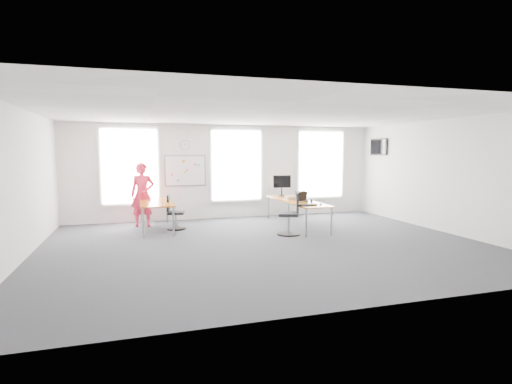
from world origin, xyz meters
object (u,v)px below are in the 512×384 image
object	(u,v)px
headphones	(309,201)
monitor	(282,184)
desk_left	(156,204)
person	(143,195)
desk_right	(296,202)
keyboard	(308,205)
chair_right	(291,216)
chair_left	(174,214)

from	to	relation	value
headphones	monitor	xyz separation A→B (m)	(-0.14, 1.75, 0.35)
monitor	headphones	bearing A→B (deg)	-82.85
desk_left	person	xyz separation A→B (m)	(-0.34, 0.67, 0.20)
desk_right	person	bearing A→B (deg)	163.66
person	keyboard	distance (m)	4.74
headphones	monitor	world-z (taller)	monitor
desk_right	monitor	xyz separation A→B (m)	(-0.02, 1.15, 0.44)
desk_right	person	xyz separation A→B (m)	(-4.24, 1.24, 0.21)
chair_right	person	size ratio (longest dim) A/B	0.60
desk_right	monitor	size ratio (longest dim) A/B	4.73
chair_left	headphones	xyz separation A→B (m)	(3.55, -1.11, 0.37)
chair_left	person	distance (m)	1.20
person	headphones	bearing A→B (deg)	-20.69
desk_left	person	size ratio (longest dim) A/B	1.17
headphones	desk_right	bearing A→B (deg)	90.08
desk_left	desk_right	bearing A→B (deg)	-8.35
keyboard	monitor	xyz separation A→B (m)	(0.14, 2.31, 0.38)
person	keyboard	xyz separation A→B (m)	(4.08, -2.41, -0.15)
desk_right	chair_left	size ratio (longest dim) A/B	3.22
desk_right	headphones	bearing A→B (deg)	-78.99
chair_right	keyboard	bearing A→B (deg)	105.90
chair_left	person	world-z (taller)	person
desk_right	monitor	distance (m)	1.23
keyboard	desk_right	bearing A→B (deg)	67.70
desk_right	keyboard	world-z (taller)	keyboard
desk_left	headphones	bearing A→B (deg)	-16.34
person	keyboard	bearing A→B (deg)	-28.23
headphones	chair_left	bearing A→B (deg)	151.72
headphones	desk_left	bearing A→B (deg)	152.73
chair_left	keyboard	distance (m)	3.69
headphones	keyboard	bearing A→B (deg)	-127.48
desk_right	chair_left	xyz separation A→B (m)	(-3.43, 0.50, -0.28)
chair_left	monitor	size ratio (longest dim) A/B	1.47
desk_right	keyboard	size ratio (longest dim) A/B	6.41
desk_right	chair_right	distance (m)	1.29
desk_left	chair_left	size ratio (longest dim) A/B	2.23
person	headphones	size ratio (longest dim) A/B	11.56
desk_left	keyboard	size ratio (longest dim) A/B	4.45
monitor	chair_left	bearing A→B (deg)	-166.77
desk_left	person	bearing A→B (deg)	116.85
chair_left	person	size ratio (longest dim) A/B	0.52
desk_left	headphones	xyz separation A→B (m)	(4.02, -1.18, 0.08)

